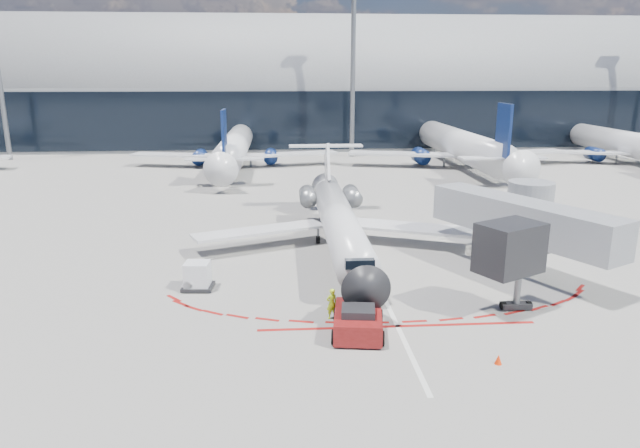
{
  "coord_description": "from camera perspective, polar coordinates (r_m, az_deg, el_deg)",
  "views": [
    {
      "loc": [
        -5.67,
        -37.39,
        12.28
      ],
      "look_at": [
        -3.27,
        -2.42,
        2.95
      ],
      "focal_mm": 32.0,
      "sensor_mm": 36.0,
      "label": 1
    }
  ],
  "objects": [
    {
      "name": "bg_airliner_1",
      "position": [
        77.94,
        -8.59,
        9.57
      ],
      "size": [
        32.49,
        34.41,
        10.51
      ],
      "primitive_type": null,
      "color": "silver",
      "rests_on": "ground"
    },
    {
      "name": "apron_stop_bar",
      "position": [
        29.21,
        7.76,
        -10.1
      ],
      "size": [
        14.0,
        0.25,
        0.01
      ],
      "primitive_type": "cube",
      "color": "maroon",
      "rests_on": "ground"
    },
    {
      "name": "regional_jet",
      "position": [
        40.72,
        1.83,
        0.51
      ],
      "size": [
        21.01,
        25.91,
        6.49
      ],
      "color": "silver",
      "rests_on": "ground"
    },
    {
      "name": "light_mast_centre",
      "position": [
        86.05,
        3.3,
        15.03
      ],
      "size": [
        0.7,
        0.7,
        25.0
      ],
      "primitive_type": "cylinder",
      "color": "slate",
      "rests_on": "ground"
    },
    {
      "name": "terminal_building",
      "position": [
        102.59,
        -0.78,
        12.8
      ],
      "size": [
        150.0,
        24.15,
        24.0
      ],
      "color": "gray",
      "rests_on": "ground"
    },
    {
      "name": "pushback_tug",
      "position": [
        28.03,
        3.83,
        -9.63
      ],
      "size": [
        2.87,
        5.85,
        1.49
      ],
      "rotation": [
        0.0,
        0.0,
        -0.14
      ],
      "color": "#5A0D0C",
      "rests_on": "ground"
    },
    {
      "name": "bg_airliner_3",
      "position": [
        91.4,
        28.64,
        8.57
      ],
      "size": [
        31.15,
        32.99,
        10.08
      ],
      "primitive_type": null,
      "color": "silver",
      "rests_on": "ground"
    },
    {
      "name": "jet_bridge",
      "position": [
        38.82,
        19.67,
        0.19
      ],
      "size": [
        10.03,
        15.2,
        4.9
      ],
      "color": "#96989E",
      "rests_on": "ground"
    },
    {
      "name": "safety_cone_left",
      "position": [
        34.66,
        -12.63,
        -5.76
      ],
      "size": [
        0.39,
        0.39,
        0.54
      ],
      "primitive_type": "cone",
      "color": "red",
      "rests_on": "ground"
    },
    {
      "name": "safety_cone_right",
      "position": [
        26.61,
        17.41,
        -12.79
      ],
      "size": [
        0.32,
        0.32,
        0.45
      ],
      "primitive_type": "cone",
      "color": "red",
      "rests_on": "ground"
    },
    {
      "name": "bg_airliner_2",
      "position": [
        79.59,
        13.89,
        9.73
      ],
      "size": [
        35.19,
        37.26,
        11.39
      ],
      "primitive_type": null,
      "color": "silver",
      "rests_on": "ground"
    },
    {
      "name": "ramp_worker",
      "position": [
        29.52,
        1.18,
        -7.96
      ],
      "size": [
        0.7,
        0.58,
        1.63
      ],
      "primitive_type": "imported",
      "rotation": [
        0.0,
        0.0,
        3.52
      ],
      "color": "#CEFF1A",
      "rests_on": "ground"
    },
    {
      "name": "ground",
      "position": [
        39.76,
        4.47,
        -3.14
      ],
      "size": [
        260.0,
        260.0,
        0.0
      ],
      "primitive_type": "plane",
      "color": "slate",
      "rests_on": "ground"
    },
    {
      "name": "uld_container",
      "position": [
        34.08,
        -12.15,
        -5.11
      ],
      "size": [
        1.86,
        1.62,
        1.65
      ],
      "rotation": [
        0.0,
        0.0,
        -0.08
      ],
      "color": "black",
      "rests_on": "ground"
    },
    {
      "name": "apron_centerline",
      "position": [
        41.64,
        4.07,
        -2.28
      ],
      "size": [
        0.25,
        40.0,
        0.01
      ],
      "primitive_type": "cube",
      "color": "silver",
      "rests_on": "ground"
    }
  ]
}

